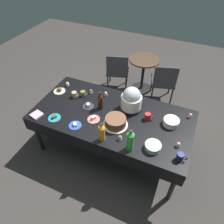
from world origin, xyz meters
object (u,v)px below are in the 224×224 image
(cupcake_mint, at_px, (106,94))
(round_cafe_table, at_px, (143,69))
(dessert_plate_cobalt, at_px, (75,125))
(dessert_plate_cream, at_px, (59,91))
(cupcake_vanilla, at_px, (178,145))
(cupcake_berry, at_px, (67,84))
(cupcake_lemon, at_px, (91,92))
(soda_bottle_cola, at_px, (100,101))
(coffee_mug_tan, at_px, (75,95))
(maroon_chair_left, at_px, (118,70))
(cupcake_rose, at_px, (190,116))
(frosted_layer_cake, at_px, (115,122))
(maroon_chair_right, at_px, (164,80))
(cupcake_cocoa, at_px, (120,138))
(dessert_plate_teal, at_px, (54,118))
(soda_bottle_orange_juice, at_px, (102,132))
(coffee_mug_red, at_px, (148,116))
(potluck_table, at_px, (112,118))
(dessert_plate_coral, at_px, (94,119))
(slow_cooker, at_px, (131,100))
(coffee_mug_navy, at_px, (180,157))
(soda_bottle_lime_soda, at_px, (130,141))
(ceramic_snack_bowl, at_px, (171,122))
(dessert_plate_charcoal, at_px, (88,106))
(coffee_mug_olive, at_px, (83,94))
(glass_salad_bowl, at_px, (153,147))

(cupcake_mint, relative_size, round_cafe_table, 0.09)
(dessert_plate_cobalt, distance_m, dessert_plate_cream, 0.81)
(cupcake_vanilla, bearing_deg, cupcake_berry, 164.62)
(cupcake_lemon, xyz_separation_m, soda_bottle_cola, (0.29, -0.25, 0.10))
(coffee_mug_tan, relative_size, maroon_chair_left, 0.14)
(cupcake_rose, relative_size, round_cafe_table, 0.09)
(frosted_layer_cake, relative_size, maroon_chair_right, 0.39)
(cupcake_lemon, relative_size, cupcake_cocoa, 1.00)
(dessert_plate_teal, height_order, cupcake_rose, cupcake_rose)
(cupcake_mint, distance_m, soda_bottle_orange_juice, 0.87)
(cupcake_vanilla, height_order, coffee_mug_red, coffee_mug_red)
(frosted_layer_cake, bearing_deg, dessert_plate_teal, -165.12)
(dessert_plate_cream, distance_m, soda_bottle_orange_juice, 1.20)
(dessert_plate_cobalt, bearing_deg, cupcake_lemon, 100.80)
(potluck_table, height_order, dessert_plate_coral, dessert_plate_coral)
(slow_cooker, relative_size, coffee_mug_navy, 3.00)
(slow_cooker, xyz_separation_m, coffee_mug_tan, (-0.87, -0.09, -0.12))
(dessert_plate_coral, distance_m, cupcake_cocoa, 0.49)
(soda_bottle_lime_soda, xyz_separation_m, round_cafe_table, (-0.47, 2.16, -0.40))
(dessert_plate_cream, bearing_deg, frosted_layer_cake, -15.95)
(cupcake_mint, distance_m, cupcake_vanilla, 1.31)
(ceramic_snack_bowl, distance_m, dessert_plate_coral, 1.03)
(slow_cooker, distance_m, coffee_mug_tan, 0.88)
(soda_bottle_lime_soda, bearing_deg, maroon_chair_left, 116.03)
(dessert_plate_teal, relative_size, coffee_mug_tan, 1.48)
(cupcake_cocoa, xyz_separation_m, soda_bottle_lime_soda, (0.16, -0.08, 0.12))
(frosted_layer_cake, xyz_separation_m, soda_bottle_cola, (-0.32, 0.22, 0.07))
(dessert_plate_charcoal, relative_size, cupcake_berry, 2.43)
(coffee_mug_olive, height_order, round_cafe_table, coffee_mug_olive)
(cupcake_lemon, height_order, cupcake_cocoa, same)
(dessert_plate_teal, height_order, cupcake_lemon, cupcake_lemon)
(frosted_layer_cake, bearing_deg, coffee_mug_navy, -12.85)
(glass_salad_bowl, bearing_deg, cupcake_rose, 65.41)
(cupcake_vanilla, height_order, soda_bottle_lime_soda, soda_bottle_lime_soda)
(soda_bottle_cola, relative_size, soda_bottle_orange_juice, 1.00)
(dessert_plate_teal, bearing_deg, dessert_plate_cobalt, -1.32)
(slow_cooker, distance_m, cupcake_cocoa, 0.60)
(dessert_plate_cream, relative_size, cupcake_mint, 2.68)
(cupcake_mint, xyz_separation_m, coffee_mug_tan, (-0.42, -0.22, 0.01))
(dessert_plate_coral, distance_m, coffee_mug_navy, 1.19)
(potluck_table, relative_size, cupcake_berry, 32.59)
(coffee_mug_olive, relative_size, maroon_chair_right, 0.13)
(dessert_plate_cream, xyz_separation_m, coffee_mug_red, (1.44, -0.03, 0.03))
(round_cafe_table, bearing_deg, cupcake_vanilla, -62.50)
(glass_salad_bowl, relative_size, dessert_plate_cream, 1.08)
(glass_salad_bowl, xyz_separation_m, soda_bottle_cola, (-0.87, 0.40, 0.09))
(cupcake_cocoa, relative_size, maroon_chair_left, 0.08)
(cupcake_rose, xyz_separation_m, cupcake_cocoa, (-0.73, -0.74, 0.00))
(dessert_plate_coral, bearing_deg, coffee_mug_red, 24.49)
(dessert_plate_teal, height_order, cupcake_mint, cupcake_mint)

